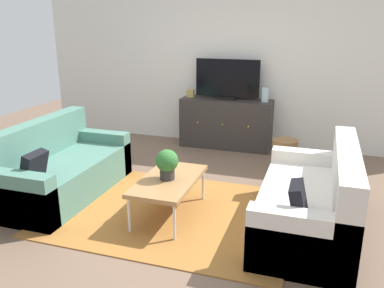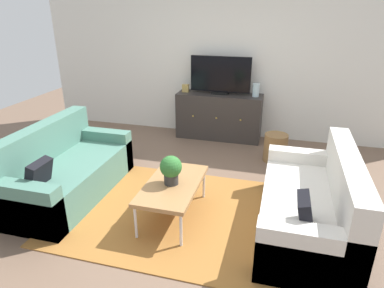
{
  "view_description": "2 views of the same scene",
  "coord_description": "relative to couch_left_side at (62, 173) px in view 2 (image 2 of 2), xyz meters",
  "views": [
    {
      "loc": [
        1.4,
        -3.75,
        1.97
      ],
      "look_at": [
        0.0,
        0.53,
        0.56
      ],
      "focal_mm": 37.52,
      "sensor_mm": 36.0,
      "label": 1
    },
    {
      "loc": [
        1.02,
        -3.18,
        2.14
      ],
      "look_at": [
        0.0,
        0.53,
        0.56
      ],
      "focal_mm": 31.64,
      "sensor_mm": 36.0,
      "label": 2
    }
  ],
  "objects": [
    {
      "name": "area_rug",
      "position": [
        1.44,
        -0.05,
        -0.28
      ],
      "size": [
        2.5,
        1.9,
        0.01
      ],
      "primitive_type": "cube",
      "color": "#9E662D",
      "rests_on": "ground_plane"
    },
    {
      "name": "tv_console",
      "position": [
        1.44,
        2.37,
        0.1
      ],
      "size": [
        1.42,
        0.47,
        0.77
      ],
      "color": "#332D2B",
      "rests_on": "ground_plane"
    },
    {
      "name": "coffee_table",
      "position": [
        1.43,
        -0.11,
        0.1
      ],
      "size": [
        0.54,
        1.0,
        0.41
      ],
      "color": "#A37547",
      "rests_on": "ground_plane"
    },
    {
      "name": "flat_screen_tv",
      "position": [
        1.44,
        2.39,
        0.79
      ],
      "size": [
        0.99,
        0.16,
        0.62
      ],
      "color": "black",
      "rests_on": "tv_console"
    },
    {
      "name": "couch_right_side",
      "position": [
        2.87,
        0.0,
        0.0
      ],
      "size": [
        0.85,
        1.73,
        0.85
      ],
      "color": "silver",
      "rests_on": "ground_plane"
    },
    {
      "name": "couch_left_side",
      "position": [
        0.0,
        0.0,
        0.0
      ],
      "size": [
        0.85,
        1.73,
        0.85
      ],
      "color": "#4C7A6B",
      "rests_on": "ground_plane"
    },
    {
      "name": "wicker_basket",
      "position": [
        2.43,
        1.66,
        -0.08
      ],
      "size": [
        0.34,
        0.34,
        0.41
      ],
      "primitive_type": "cylinder",
      "color": "olive",
      "rests_on": "ground_plane"
    },
    {
      "name": "potted_plant",
      "position": [
        1.42,
        -0.12,
        0.3
      ],
      "size": [
        0.23,
        0.23,
        0.31
      ],
      "color": "#2D2D2D",
      "rests_on": "coffee_table"
    },
    {
      "name": "ground_plane",
      "position": [
        1.44,
        0.1,
        -0.28
      ],
      "size": [
        10.0,
        10.0,
        0.0
      ],
      "primitive_type": "plane",
      "color": "brown"
    },
    {
      "name": "mantel_clock",
      "position": [
        0.85,
        2.37,
        0.55
      ],
      "size": [
        0.11,
        0.07,
        0.13
      ],
      "primitive_type": "cube",
      "color": "tan",
      "rests_on": "tv_console"
    },
    {
      "name": "glass_vase",
      "position": [
        2.03,
        2.37,
        0.59
      ],
      "size": [
        0.11,
        0.11,
        0.21
      ],
      "primitive_type": "cylinder",
      "color": "silver",
      "rests_on": "tv_console"
    },
    {
      "name": "wall_back",
      "position": [
        1.44,
        2.65,
        1.07
      ],
      "size": [
        6.4,
        0.12,
        2.7
      ],
      "primitive_type": "cube",
      "color": "silver",
      "rests_on": "ground_plane"
    }
  ]
}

